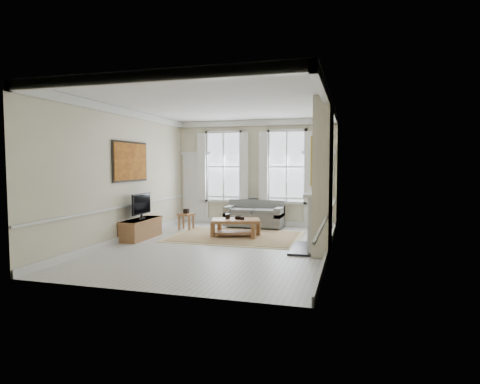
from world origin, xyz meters
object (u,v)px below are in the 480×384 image
(sofa, at_px, (255,216))
(coffee_table, at_px, (236,222))
(tv_stand, at_px, (141,229))
(side_table, at_px, (186,217))

(sofa, distance_m, coffee_table, 1.79)
(sofa, distance_m, tv_stand, 3.66)
(sofa, bearing_deg, side_table, -150.90)
(sofa, height_order, side_table, sofa)
(side_table, height_order, tv_stand, tv_stand)
(side_table, bearing_deg, tv_stand, -109.22)
(side_table, distance_m, tv_stand, 1.77)
(sofa, relative_size, side_table, 3.63)
(side_table, distance_m, coffee_table, 1.93)
(tv_stand, bearing_deg, side_table, 70.78)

